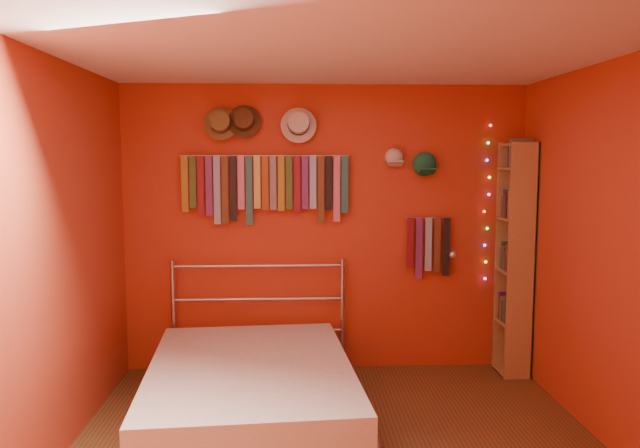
{
  "coord_description": "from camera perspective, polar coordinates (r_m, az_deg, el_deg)",
  "views": [
    {
      "loc": [
        -0.28,
        -3.67,
        1.89
      ],
      "look_at": [
        -0.08,
        0.9,
        1.39
      ],
      "focal_mm": 35.0,
      "sensor_mm": 36.0,
      "label": 1
    }
  ],
  "objects": [
    {
      "name": "back_wall",
      "position": [
        5.47,
        0.49,
        -0.45
      ],
      "size": [
        3.5,
        0.02,
        2.5
      ],
      "primitive_type": "cube",
      "color": "#933617",
      "rests_on": "ground"
    },
    {
      "name": "right_wall",
      "position": [
        4.25,
        26.18,
        -3.04
      ],
      "size": [
        0.02,
        3.5,
        2.5
      ],
      "primitive_type": "cube",
      "color": "#933617",
      "rests_on": "ground"
    },
    {
      "name": "left_wall",
      "position": [
        4.01,
        -23.99,
        -3.46
      ],
      "size": [
        0.02,
        3.5,
        2.5
      ],
      "primitive_type": "cube",
      "color": "#933617",
      "rests_on": "ground"
    },
    {
      "name": "ceiling",
      "position": [
        3.73,
        1.95,
        15.68
      ],
      "size": [
        3.5,
        3.5,
        0.02
      ],
      "primitive_type": "cube",
      "color": "white",
      "rests_on": "back_wall"
    },
    {
      "name": "tie_rack",
      "position": [
        5.37,
        -5.08,
        3.67
      ],
      "size": [
        1.45,
        0.03,
        0.6
      ],
      "color": "#B4B4B9",
      "rests_on": "back_wall"
    },
    {
      "name": "small_tie_rack",
      "position": [
        5.54,
        9.9,
        -1.81
      ],
      "size": [
        0.4,
        0.03,
        0.55
      ],
      "color": "#B4B4B9",
      "rests_on": "back_wall"
    },
    {
      "name": "fedora_olive",
      "position": [
        5.37,
        -9.1,
        9.14
      ],
      "size": [
        0.29,
        0.16,
        0.28
      ],
      "rotation": [
        1.36,
        0.0,
        0.0
      ],
      "color": "brown",
      "rests_on": "back_wall"
    },
    {
      "name": "fedora_brown",
      "position": [
        5.35,
        -6.96,
        9.39
      ],
      "size": [
        0.28,
        0.15,
        0.28
      ],
      "rotation": [
        1.36,
        0.0,
        0.0
      ],
      "color": "#48301A",
      "rests_on": "back_wall"
    },
    {
      "name": "fedora_white",
      "position": [
        5.33,
        -1.97,
        9.12
      ],
      "size": [
        0.31,
        0.17,
        0.3
      ],
      "rotation": [
        1.36,
        0.0,
        0.0
      ],
      "color": "silver",
      "rests_on": "back_wall"
    },
    {
      "name": "cap_white",
      "position": [
        5.44,
        6.79,
        6.05
      ],
      "size": [
        0.17,
        0.21,
        0.17
      ],
      "color": "silver",
      "rests_on": "back_wall"
    },
    {
      "name": "cap_green",
      "position": [
        5.49,
        9.54,
        5.4
      ],
      "size": [
        0.19,
        0.24,
        0.19
      ],
      "color": "#186D46",
      "rests_on": "back_wall"
    },
    {
      "name": "fairy_lights",
      "position": [
        5.66,
        15.03,
        1.87
      ],
      "size": [
        0.06,
        0.02,
        1.37
      ],
      "color": "#FF3333",
      "rests_on": "back_wall"
    },
    {
      "name": "reading_lamp",
      "position": [
        5.44,
        11.95,
        -2.72
      ],
      "size": [
        0.06,
        0.28,
        0.08
      ],
      "color": "#B4B4B9",
      "rests_on": "back_wall"
    },
    {
      "name": "bookshelf",
      "position": [
        5.62,
        17.76,
        -2.96
      ],
      "size": [
        0.25,
        0.34,
        2.0
      ],
      "color": "olive",
      "rests_on": "ground"
    },
    {
      "name": "bed",
      "position": [
        4.6,
        -6.36,
        -14.89
      ],
      "size": [
        1.65,
        2.11,
        1.0
      ],
      "rotation": [
        0.0,
        0.0,
        0.08
      ],
      "color": "#B4B4B9",
      "rests_on": "ground"
    }
  ]
}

